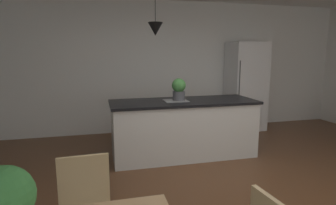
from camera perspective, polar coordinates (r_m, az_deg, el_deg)
The scene contains 5 objects.
wall_back_kitchen at distance 5.98m, azimuth -0.43°, elevation 7.26°, with size 10.00×0.12×2.70m, color white.
kitchen_island at distance 4.49m, azimuth 3.17°, elevation -5.14°, with size 2.29×0.84×0.91m.
refrigerator at distance 6.26m, azimuth 15.56°, elevation 3.20°, with size 0.75×0.67×1.87m.
pendant_over_island_main at distance 4.24m, azimuth -2.60°, elevation 14.78°, with size 0.22×0.22×0.81m.
potted_plant_on_island at distance 4.34m, azimuth 2.22°, elevation 2.75°, with size 0.22×0.22×0.35m.
Camera 1 is at (-1.42, -2.54, 1.62)m, focal length 29.86 mm.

